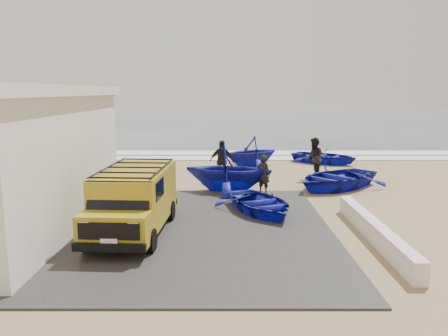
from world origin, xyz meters
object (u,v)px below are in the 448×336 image
object	(u,v)px
boat_far_right	(324,157)
boat_near_right	(335,178)
van	(134,198)
boat_mid_left	(228,169)
boat_near_left	(260,203)
fisherman_middle	(314,158)
fisherman_front	(264,174)
parapet	(374,231)
fisherman_back	(222,161)
boat_far_left	(251,152)

from	to	relation	value
boat_far_right	boat_near_right	bearing A→B (deg)	-153.11
van	boat_far_right	xyz separation A→B (m)	(8.43, 12.65, -0.66)
boat_mid_left	boat_far_right	world-z (taller)	boat_mid_left
boat_near_left	van	bearing A→B (deg)	-174.10
fisherman_middle	boat_mid_left	bearing A→B (deg)	-55.91
fisherman_front	parapet	bearing A→B (deg)	151.07
parapet	fisherman_back	distance (m)	9.30
fisherman_middle	parapet	bearing A→B (deg)	0.42
boat_mid_left	boat_far_right	size ratio (longest dim) A/B	0.95
van	boat_near_left	size ratio (longest dim) A/B	1.34
boat_far_left	fisherman_front	size ratio (longest dim) A/B	2.03
boat_far_right	fisherman_middle	distance (m)	4.82
boat_mid_left	fisherman_back	xyz separation A→B (m)	(-0.30, 2.12, 0.01)
parapet	boat_far_right	bearing A→B (deg)	83.10
parapet	boat_far_left	distance (m)	12.37
boat_far_right	fisherman_back	size ratio (longest dim) A/B	1.99
boat_near_left	boat_far_right	bearing A→B (deg)	43.99
parapet	van	world-z (taller)	van
boat_far_left	parapet	bearing A→B (deg)	-17.30
van	parapet	bearing A→B (deg)	-2.24
van	fisherman_back	size ratio (longest dim) A/B	2.43
boat_near_right	boat_mid_left	xyz separation A→B (m)	(-4.62, -0.61, 0.49)
boat_mid_left	fisherman_front	xyz separation A→B (m)	(1.44, -0.32, -0.15)
van	boat_near_right	size ratio (longest dim) A/B	1.06
boat_near_left	boat_far_left	world-z (taller)	boat_far_left
van	fisherman_middle	size ratio (longest dim) A/B	2.36
parapet	fisherman_back	world-z (taller)	fisherman_back
parapet	boat_near_right	xyz separation A→B (m)	(0.59, 6.69, 0.18)
van	boat_far_left	world-z (taller)	van
boat_mid_left	boat_far_right	bearing A→B (deg)	-27.01
van	boat_near_left	bearing A→B (deg)	31.70
parapet	van	size ratio (longest dim) A/B	1.29
van	fisherman_front	distance (m)	6.64
boat_mid_left	fisherman_front	bearing A→B (deg)	-91.72
parapet	boat_far_left	size ratio (longest dim) A/B	1.86
fisherman_back	boat_far_left	bearing A→B (deg)	53.01
parapet	boat_near_right	bearing A→B (deg)	84.94
boat_near_right	fisherman_front	bearing A→B (deg)	-113.08
van	fisherman_front	bearing A→B (deg)	53.59
boat_near_left	fisherman_front	xyz separation A→B (m)	(0.38, 3.02, 0.43)
parapet	boat_near_left	world-z (taller)	boat_near_left
fisherman_back	van	bearing A→B (deg)	-122.69
boat_near_right	fisherman_back	world-z (taller)	fisherman_back
boat_far_left	fisherman_back	size ratio (longest dim) A/B	1.69
fisherman_back	boat_mid_left	bearing A→B (deg)	-96.37
boat_mid_left	fisherman_front	size ratio (longest dim) A/B	2.27
boat_near_right	fisherman_front	distance (m)	3.33
boat_near_right	van	bearing A→B (deg)	-90.21
boat_near_left	boat_near_right	world-z (taller)	boat_near_right
parapet	fisherman_front	world-z (taller)	fisherman_front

